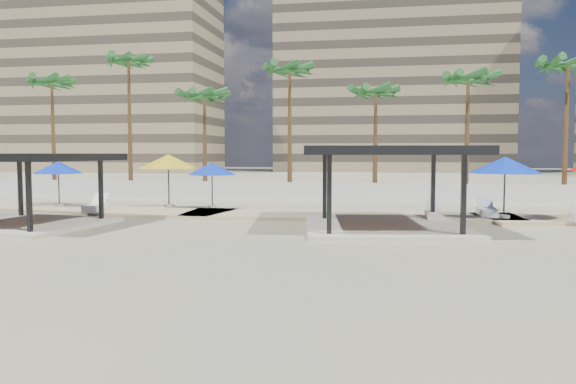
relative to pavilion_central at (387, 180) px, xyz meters
name	(u,v)px	position (x,y,z in m)	size (l,w,h in m)	color
ground	(279,237)	(-3.89, -2.69, -2.02)	(200.00, 200.00, 0.00)	tan
promenade	(348,214)	(-1.89, 4.98, -1.96)	(44.45, 7.97, 0.24)	#C6B284
boundary_wall	(327,192)	(-3.89, 13.31, -1.42)	(56.00, 0.30, 1.20)	silver
building_west	(113,80)	(-45.89, 65.31, 13.25)	(34.00, 16.00, 32.40)	#937F60
building_mid	(391,87)	(0.11, 75.31, 12.25)	(38.00, 16.00, 30.40)	#847259
pavilion_central	(387,180)	(0.00, 0.00, 0.00)	(7.60, 7.60, 3.39)	beige
pavilion_west	(24,183)	(-15.08, -1.69, -0.17)	(6.76, 6.76, 3.10)	beige
umbrella_a	(58,168)	(-18.02, 5.43, 0.29)	(3.41, 3.41, 2.48)	beige
umbrella_b	(168,162)	(-11.84, 6.16, 0.63)	(3.94, 3.94, 2.87)	beige
umbrella_d	(505,165)	(5.25, 3.80, 0.55)	(3.85, 3.85, 2.78)	beige
umbrella_f	(212,169)	(-9.33, 6.08, 0.24)	(2.84, 2.84, 2.42)	beige
lounger_a	(96,207)	(-14.54, 3.16, -1.64)	(1.15, 2.32, 0.84)	white
lounger_b	(433,214)	(2.09, 3.16, -1.66)	(0.69, 2.00, 0.75)	white
lounger_c	(487,211)	(4.65, 4.71, -1.63)	(0.81, 2.32, 0.87)	white
palm_a	(52,87)	(-24.89, 15.61, 6.03)	(3.00, 3.00, 9.21)	brown
palm_b	(129,67)	(-18.89, 16.01, 7.41)	(3.00, 3.00, 10.68)	brown
palm_c	(204,100)	(-12.89, 15.41, 4.88)	(3.00, 3.00, 7.99)	brown
palm_d	(290,75)	(-6.89, 16.21, 6.56)	(3.00, 3.00, 9.78)	brown
palm_e	(376,96)	(-0.89, 15.71, 4.94)	(3.00, 3.00, 8.05)	brown
palm_f	(468,84)	(5.11, 15.91, 5.66)	(3.00, 3.00, 8.82)	brown
palm_g	(568,70)	(11.11, 15.51, 6.32)	(3.00, 3.00, 9.51)	brown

